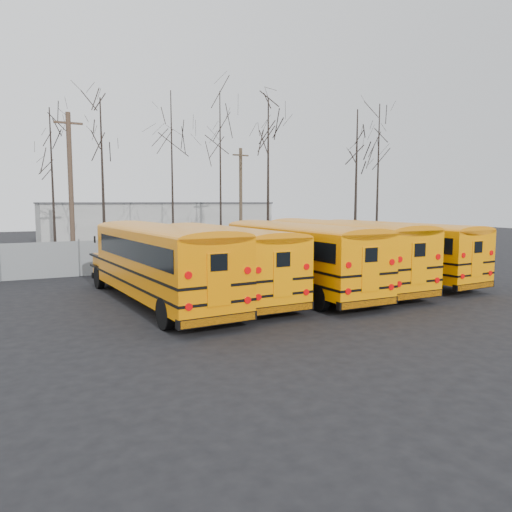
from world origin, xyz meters
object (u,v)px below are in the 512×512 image
bus_d (339,248)px  bus_c (296,252)px  bus_e (392,246)px  bus_b (223,255)px  utility_pole_right (241,200)px  bus_a (160,257)px  utility_pole_left (71,190)px

bus_d → bus_c: bearing=-171.5°
bus_c → bus_e: (6.38, 0.74, -0.06)m
bus_c → bus_d: (2.71, 0.42, 0.03)m
bus_b → bus_d: bus_d is taller
bus_b → bus_d: size_ratio=0.96×
utility_pole_right → bus_b: bearing=-127.5°
bus_a → bus_d: bus_a is taller
bus_c → bus_b: bearing=171.7°
bus_a → utility_pole_left: utility_pole_left is taller
bus_a → bus_b: bearing=3.5°
utility_pole_right → bus_c: bearing=-117.0°
utility_pole_left → utility_pole_right: bearing=12.2°
bus_b → bus_c: (3.45, -0.49, 0.05)m
bus_d → utility_pole_left: 17.00m
bus_c → bus_e: bearing=6.4°
bus_a → bus_c: 6.33m
bus_e → utility_pole_left: utility_pole_left is taller
bus_a → bus_b: 2.91m
bus_b → utility_pole_right: (8.66, 16.72, 2.47)m
bus_e → utility_pole_right: size_ratio=1.37×
bus_b → utility_pole_left: (-4.71, 12.66, 3.05)m
bus_e → utility_pole_left: bearing=135.3°
utility_pole_left → utility_pole_right: utility_pole_left is taller
utility_pole_left → utility_pole_right: 13.99m
bus_c → utility_pole_right: 18.15m
bus_d → bus_e: bearing=4.7°
bus_a → utility_pole_left: size_ratio=1.27×
bus_e → utility_pole_right: bearing=89.8°
bus_a → bus_c: bearing=-4.9°
bus_b → utility_pole_left: 13.85m
utility_pole_right → bus_d: bearing=-108.6°
bus_e → utility_pole_right: 16.70m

